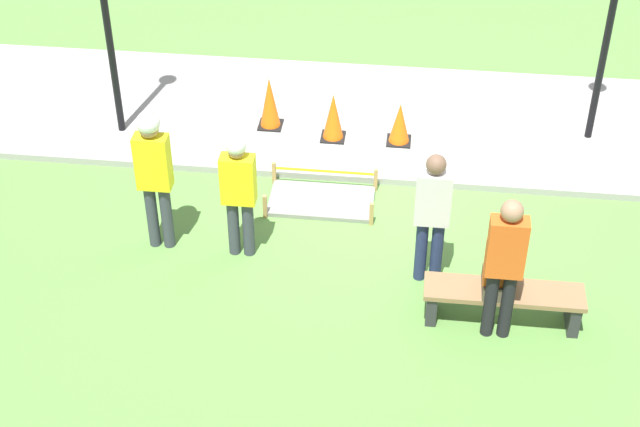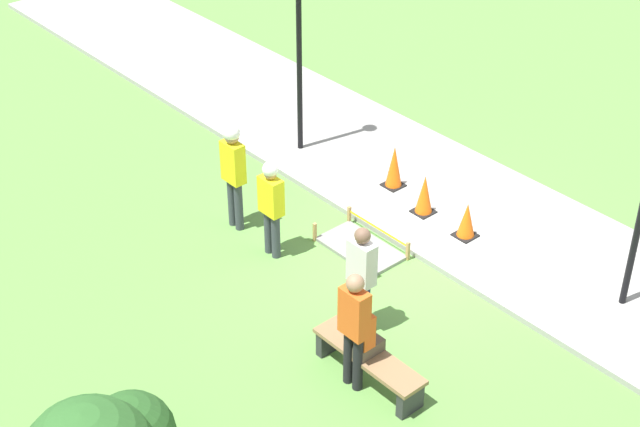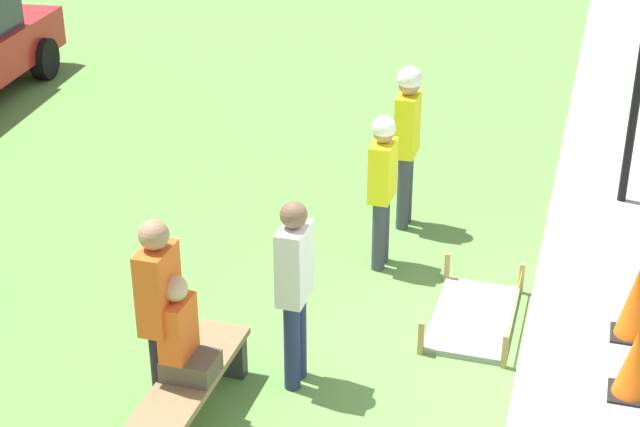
% 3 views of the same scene
% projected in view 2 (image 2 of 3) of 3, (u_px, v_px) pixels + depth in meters
% --- Properties ---
extents(ground_plane, '(60.00, 60.00, 0.00)m').
position_uv_depth(ground_plane, '(415.00, 258.00, 15.45)').
color(ground_plane, '#5B8E42').
extents(sidewalk, '(28.00, 3.14, 0.10)m').
position_uv_depth(sidewalk, '(481.00, 219.00, 16.28)').
color(sidewalk, '#9E9E99').
rests_on(sidewalk, ground_plane).
extents(wet_concrete_patch, '(1.41, 0.80, 0.33)m').
position_uv_depth(wet_concrete_patch, '(361.00, 248.00, 15.60)').
color(wet_concrete_patch, gray).
rests_on(wet_concrete_patch, ground_plane).
extents(traffic_cone_near_patch, '(0.34, 0.34, 0.61)m').
position_uv_depth(traffic_cone_near_patch, '(467.00, 220.00, 15.61)').
color(traffic_cone_near_patch, black).
rests_on(traffic_cone_near_patch, sidewalk).
extents(traffic_cone_far_patch, '(0.34, 0.34, 0.71)m').
position_uv_depth(traffic_cone_far_patch, '(424.00, 195.00, 16.16)').
color(traffic_cone_far_patch, black).
rests_on(traffic_cone_far_patch, sidewalk).
extents(traffic_cone_sidewalk_edge, '(0.34, 0.34, 0.78)m').
position_uv_depth(traffic_cone_sidewalk_edge, '(394.00, 167.00, 16.84)').
color(traffic_cone_sidewalk_edge, black).
rests_on(traffic_cone_sidewalk_edge, sidewalk).
extents(park_bench, '(1.76, 0.44, 0.46)m').
position_uv_depth(park_bench, '(369.00, 361.00, 12.94)').
color(park_bench, '#2D2D33').
rests_on(park_bench, ground_plane).
extents(person_seated_on_bench, '(0.36, 0.44, 0.89)m').
position_uv_depth(person_seated_on_bench, '(362.00, 332.00, 12.70)').
color(person_seated_on_bench, brown).
rests_on(person_seated_on_bench, park_bench).
extents(worker_supervisor, '(0.40, 0.27, 1.89)m').
position_uv_depth(worker_supervisor, '(233.00, 166.00, 15.55)').
color(worker_supervisor, '#383D47').
rests_on(worker_supervisor, ground_plane).
extents(worker_assistant, '(0.40, 0.24, 1.68)m').
position_uv_depth(worker_assistant, '(271.00, 201.00, 14.99)').
color(worker_assistant, '#383D47').
rests_on(worker_assistant, ground_plane).
extents(bystander_in_orange_shirt, '(0.40, 0.24, 1.81)m').
position_uv_depth(bystander_in_orange_shirt, '(354.00, 324.00, 12.48)').
color(bystander_in_orange_shirt, black).
rests_on(bystander_in_orange_shirt, ground_plane).
extents(bystander_in_gray_shirt, '(0.40, 0.23, 1.73)m').
position_uv_depth(bystander_in_gray_shirt, '(361.00, 274.00, 13.46)').
color(bystander_in_gray_shirt, navy).
rests_on(bystander_in_gray_shirt, ground_plane).
extents(lamppost_near, '(0.28, 0.28, 3.97)m').
position_uv_depth(lamppost_near, '(299.00, 15.00, 16.76)').
color(lamppost_near, black).
rests_on(lamppost_near, sidewalk).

